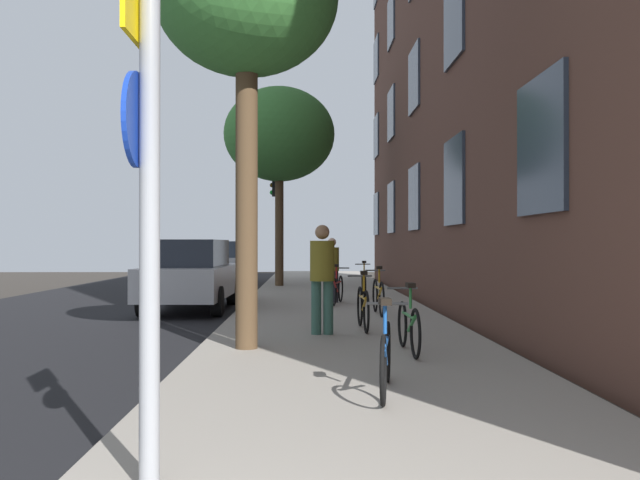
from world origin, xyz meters
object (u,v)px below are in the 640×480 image
bicycle_4 (337,288)px  car_1 (221,262)px  pedestrian_0 (322,272)px  bicycle_0 (386,356)px  traffic_light (277,208)px  bicycle_5 (364,282)px  sign_post (146,164)px  bicycle_2 (363,307)px  bicycle_3 (378,295)px  car_0 (191,274)px  tree_far (279,135)px  bicycle_1 (409,325)px  tree_near (247,2)px  pedestrian_1 (332,266)px

bicycle_4 → car_1: car_1 is taller
bicycle_4 → pedestrian_0: size_ratio=0.98×
bicycle_0 → bicycle_4: size_ratio=0.99×
traffic_light → bicycle_5: (2.57, -5.63, -2.31)m
traffic_light → pedestrian_0: size_ratio=2.29×
sign_post → bicycle_2: 7.65m
bicycle_5 → pedestrian_0: pedestrian_0 is taller
sign_post → bicycle_0: sign_post is taller
traffic_light → bicycle_0: size_ratio=2.36×
bicycle_3 → car_0: car_0 is taller
tree_far → bicycle_1: (2.24, -14.33, -4.76)m
bicycle_1 → car_0: bearing=120.0°
sign_post → car_0: bearing=98.2°
tree_far → bicycle_2: size_ratio=4.08×
tree_near → car_1: bearing=98.2°
bicycle_2 → bicycle_3: 2.45m
bicycle_2 → bicycle_5: 7.23m
tree_far → bicycle_5: (2.47, -4.73, -4.74)m
pedestrian_1 → bicycle_0: bearing=-89.3°
sign_post → bicycle_1: size_ratio=1.97×
tree_far → pedestrian_0: size_ratio=3.92×
traffic_light → bicycle_5: 6.61m
sign_post → tree_far: size_ratio=0.47×
bicycle_4 → bicycle_2: bearing=-87.6°
traffic_light → bicycle_0: 17.87m
tree_far → bicycle_1: 15.26m
traffic_light → tree_far: (0.10, -0.90, 2.43)m
bicycle_3 → tree_far: bearing=103.9°
sign_post → tree_near: 5.99m
bicycle_0 → tree_near: bearing=119.0°
bicycle_1 → pedestrian_1: (-0.71, 7.65, 0.53)m
bicycle_2 → pedestrian_1: (-0.32, 5.25, 0.51)m
tree_far → bicycle_4: bearing=-77.0°
bicycle_5 → car_1: car_1 is taller
pedestrian_1 → car_1: 10.67m
tree_far → bicycle_2: 12.96m
bicycle_3 → traffic_light: bearing=103.3°
bicycle_0 → bicycle_2: size_ratio=1.01×
pedestrian_1 → car_0: 3.36m
bicycle_0 → car_1: size_ratio=0.37×
traffic_light → pedestrian_1: traffic_light is taller
sign_post → tree_far: 19.46m
pedestrian_1 → car_0: size_ratio=0.35×
traffic_light → pedestrian_0: bearing=-84.6°
sign_post → bicycle_5: size_ratio=1.87×
tree_far → pedestrian_0: tree_far is taller
bicycle_1 → tree_near: bearing=169.0°
tree_far → bicycle_3: (2.36, -9.53, -4.73)m
car_1 → pedestrian_0: bearing=-77.4°
sign_post → bicycle_4: size_ratio=1.90×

